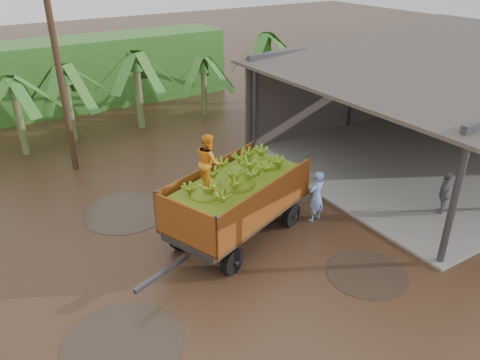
# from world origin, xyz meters

# --- Properties ---
(ground) EXTENTS (100.00, 100.00, 0.00)m
(ground) POSITION_xyz_m (0.00, 0.00, 0.00)
(ground) COLOR black
(ground) RESTS_ON ground
(packing_shed) EXTENTS (12.78, 10.80, 4.76)m
(packing_shed) POSITION_xyz_m (11.77, 1.77, 2.50)
(packing_shed) COLOR gray
(packing_shed) RESTS_ON ground
(hedge_north) EXTENTS (22.00, 3.00, 3.60)m
(hedge_north) POSITION_xyz_m (-2.00, 16.00, 1.80)
(hedge_north) COLOR #2D661E
(hedge_north) RESTS_ON ground
(banana_trailer) EXTENTS (6.33, 3.66, 3.64)m
(banana_trailer) POSITION_xyz_m (1.20, 0.46, 1.38)
(banana_trailer) COLOR #B95B1A
(banana_trailer) RESTS_ON ground
(man_blue) EXTENTS (0.68, 0.49, 1.72)m
(man_blue) POSITION_xyz_m (3.84, -0.05, 0.86)
(man_blue) COLOR #7996DE
(man_blue) RESTS_ON ground
(man_grey) EXTENTS (0.99, 0.72, 1.55)m
(man_grey) POSITION_xyz_m (7.60, -1.99, 0.78)
(man_grey) COLOR slate
(man_grey) RESTS_ON ground
(utility_pole) EXTENTS (1.20, 0.24, 8.59)m
(utility_pole) POSITION_xyz_m (-1.67, 8.04, 4.35)
(utility_pole) COLOR #47301E
(utility_pole) RESTS_ON ground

